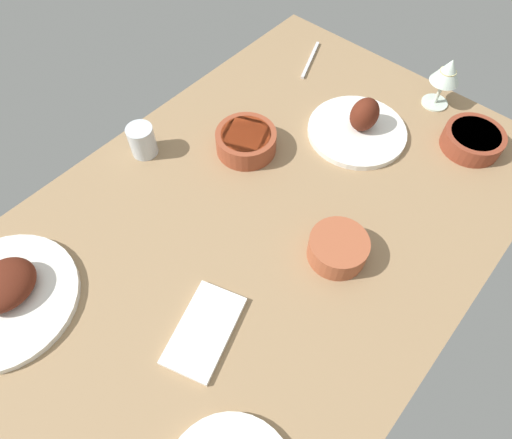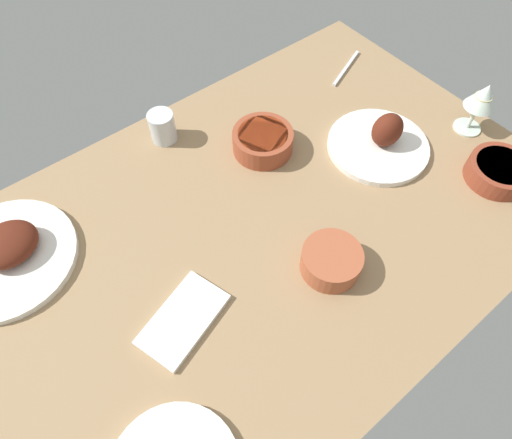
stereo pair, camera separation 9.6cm
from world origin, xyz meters
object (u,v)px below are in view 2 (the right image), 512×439
object	(u,v)px
wine_glass	(483,99)
fork_loose	(346,68)
plate_near_viewer	(7,253)
water_tumbler	(162,127)
bowl_onions	(331,260)
bowl_pasta	(499,171)
folded_napkin	(183,319)
plate_far_side	(381,141)
bowl_sauce	(263,140)

from	to	relation	value
wine_glass	fork_loose	world-z (taller)	wine_glass
plate_near_viewer	water_tumbler	world-z (taller)	water_tumbler
wine_glass	water_tumbler	world-z (taller)	wine_glass
water_tumbler	bowl_onions	bearing A→B (deg)	97.93
bowl_onions	water_tumbler	world-z (taller)	water_tumbler
water_tumbler	fork_loose	xyz separation A→B (cm)	(-56.24, 9.16, -3.57)
bowl_pasta	plate_near_viewer	bearing A→B (deg)	-27.02
plate_near_viewer	water_tumbler	distance (cm)	45.46
bowl_onions	water_tumbler	distance (cm)	53.84
folded_napkin	water_tumbler	bearing A→B (deg)	-117.59
bowl_onions	plate_near_viewer	bearing A→B (deg)	-40.19
water_tumbler	folded_napkin	distance (cm)	49.87
bowl_pasta	fork_loose	xyz separation A→B (cm)	(-0.87, -51.25, -2.23)
plate_near_viewer	bowl_onions	xyz separation A→B (cm)	(-51.83, 43.78, 1.08)
plate_near_viewer	folded_napkin	bearing A→B (deg)	121.71
plate_near_viewer	bowl_pasta	size ratio (longest dim) A/B	2.01
plate_near_viewer	plate_far_side	bearing A→B (deg)	162.53
folded_napkin	bowl_sauce	bearing A→B (deg)	-147.67
plate_near_viewer	wine_glass	size ratio (longest dim) A/B	2.11
plate_far_side	folded_napkin	size ratio (longest dim) A/B	1.41
wine_glass	water_tumbler	bearing A→B (deg)	-35.69
bowl_pasta	bowl_sauce	bearing A→B (deg)	-47.84
bowl_onions	bowl_sauce	xyz separation A→B (cm)	(-9.98, -34.83, -0.03)
wine_glass	bowl_onions	bearing A→B (deg)	7.40
water_tumbler	folded_napkin	size ratio (longest dim) A/B	0.44
bowl_sauce	bowl_pasta	bearing A→B (deg)	132.16
bowl_sauce	water_tumbler	bearing A→B (deg)	-46.72
plate_far_side	bowl_pasta	bearing A→B (deg)	121.14
bowl_pasta	wine_glass	world-z (taller)	wine_glass
folded_napkin	fork_loose	xyz separation A→B (cm)	(-79.29, -34.94, -0.20)
bowl_sauce	fork_loose	bearing A→B (deg)	-166.50
plate_near_viewer	bowl_pasta	distance (cm)	112.00
water_tumbler	fork_loose	bearing A→B (deg)	170.75
bowl_pasta	wine_glass	size ratio (longest dim) A/B	1.05
wine_glass	folded_napkin	size ratio (longest dim) A/B	0.78
water_tumbler	bowl_pasta	bearing A→B (deg)	132.51
bowl_pasta	wine_glass	distance (cm)	18.33
bowl_onions	wine_glass	world-z (taller)	wine_glass
bowl_onions	fork_loose	size ratio (longest dim) A/B	0.72
wine_glass	plate_far_side	bearing A→B (deg)	-22.54
plate_near_viewer	folded_napkin	size ratio (longest dim) A/B	1.64
bowl_onions	bowl_sauce	bearing A→B (deg)	-105.99
plate_far_side	bowl_onions	world-z (taller)	plate_far_side
plate_far_side	wine_glass	world-z (taller)	wine_glass
bowl_pasta	fork_loose	bearing A→B (deg)	-90.97
bowl_sauce	water_tumbler	distance (cm)	25.41
bowl_sauce	folded_napkin	bearing A→B (deg)	32.33
water_tumbler	folded_napkin	bearing A→B (deg)	62.41
water_tumbler	fork_loose	world-z (taller)	water_tumbler
bowl_pasta	fork_loose	distance (cm)	51.31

